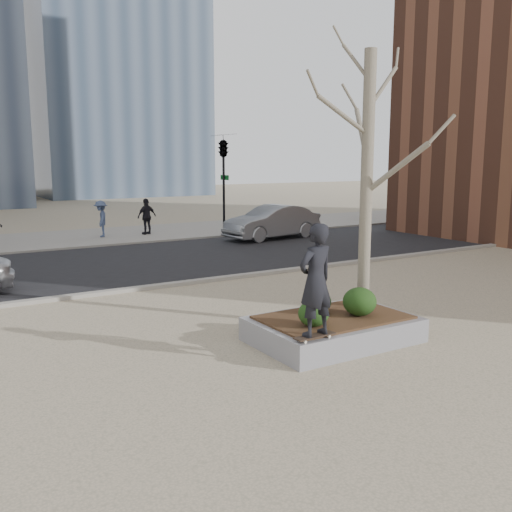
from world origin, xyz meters
TOP-DOWN VIEW (x-y plane):
  - ground at (0.00, 0.00)m, footprint 120.00×120.00m
  - street at (0.00, 10.00)m, footprint 60.00×8.00m
  - far_sidewalk at (0.00, 17.00)m, footprint 60.00×6.00m
  - planter at (1.00, 0.00)m, footprint 3.00×2.00m
  - planter_mulch at (1.00, 0.00)m, footprint 2.70×1.70m
  - sycamore_tree at (2.00, 0.30)m, footprint 2.80×2.80m
  - shrub_left at (0.27, -0.33)m, footprint 0.55×0.55m
  - shrub_middle at (0.90, 0.36)m, footprint 0.52×0.52m
  - shrub_right at (1.45, -0.22)m, footprint 0.64×0.64m
  - skateboard at (-0.09, -0.85)m, footprint 0.79×0.24m
  - skateboarder at (-0.09, -0.85)m, footprint 0.74×0.54m
  - car_silver at (7.66, 12.36)m, footprint 4.49×1.97m
  - car_third at (17.16, 11.51)m, footprint 4.61×2.38m
  - pedestrian_b at (1.49, 16.70)m, footprint 0.87×1.16m
  - pedestrian_c at (3.53, 16.49)m, footprint 1.03×0.62m
  - traffic_light_far at (6.50, 14.60)m, footprint 0.60×2.48m

SIDE VIEW (x-z plane):
  - ground at x=0.00m, z-range 0.00..0.00m
  - street at x=0.00m, z-range 0.00..0.02m
  - far_sidewalk at x=0.00m, z-range 0.00..0.02m
  - planter at x=1.00m, z-range 0.00..0.45m
  - planter_mulch at x=1.00m, z-range 0.45..0.49m
  - skateboard at x=-0.09m, z-range 0.45..0.53m
  - car_third at x=17.16m, z-range 0.02..1.30m
  - shrub_middle at x=0.90m, z-range 0.49..0.93m
  - shrub_left at x=0.27m, z-range 0.49..0.96m
  - car_silver at x=7.66m, z-range 0.02..1.45m
  - shrub_right at x=1.45m, z-range 0.49..1.03m
  - pedestrian_b at x=1.49m, z-range 0.02..1.63m
  - pedestrian_c at x=3.53m, z-range 0.02..1.66m
  - skateboarder at x=-0.09m, z-range 0.52..2.41m
  - traffic_light_far at x=6.50m, z-range 0.00..4.50m
  - sycamore_tree at x=2.00m, z-range 0.49..7.09m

